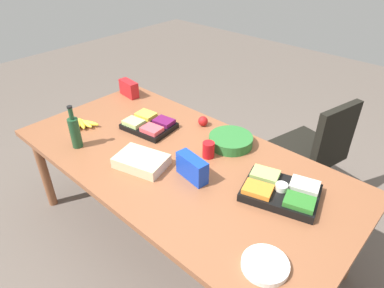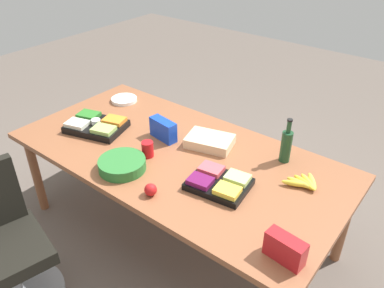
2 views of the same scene
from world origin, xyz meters
The scene contains 14 objects.
ground_plane centered at (0.00, 0.00, 0.00)m, with size 10.00×10.00×0.00m, color #62574F.
conference_table centered at (0.00, 0.00, 0.68)m, with size 2.34×1.17×0.75m.
office_chair centered at (0.46, 1.11, 0.37)m, with size 0.58×0.58×0.94m.
veggie_tray centered at (0.69, 0.13, 0.78)m, with size 0.49×0.41×0.09m.
sheet_cake centered at (-0.13, -0.22, 0.78)m, with size 0.32×0.22×0.07m, color beige.
red_solo_cup centered at (0.13, 0.15, 0.80)m, with size 0.08×0.08×0.11m, color red.
banana_bunch centered at (-0.85, -0.20, 0.77)m, with size 0.22×0.21×0.04m.
fruit_platter centered at (-0.45, 0.13, 0.78)m, with size 0.39×0.33×0.07m.
chip_bag_red centered at (-1.01, 0.40, 0.82)m, with size 0.20×0.08×0.14m, color red.
chip_bag_blue centered at (0.20, -0.09, 0.82)m, with size 0.22×0.08×0.15m, color #143DC1.
apple_red centered at (-0.17, 0.44, 0.78)m, with size 0.08×0.08×0.08m, color red.
paper_plate_stack centered at (0.88, -0.34, 0.76)m, with size 0.22×0.22×0.03m, color white.
salad_bowl centered at (0.15, 0.36, 0.78)m, with size 0.31×0.31×0.07m, color #2C7231.
wine_bottle centered at (-0.63, -0.37, 0.87)m, with size 0.07×0.07×0.31m.
Camera 2 is at (-1.46, 1.69, 2.23)m, focal length 36.14 mm.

